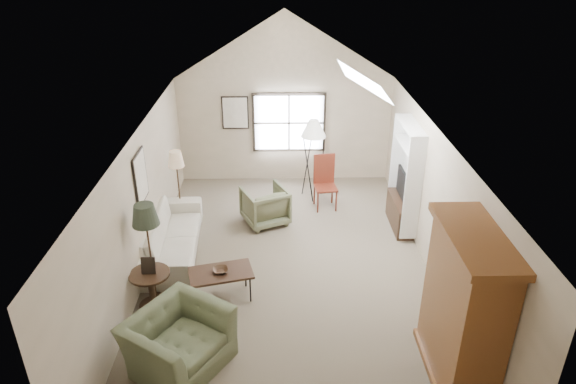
{
  "coord_description": "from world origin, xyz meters",
  "views": [
    {
      "loc": [
        -0.17,
        -7.54,
        5.34
      ],
      "look_at": [
        0.0,
        0.4,
        1.4
      ],
      "focal_mm": 32.0,
      "sensor_mm": 36.0,
      "label": 1
    }
  ],
  "objects_px": {
    "armchair_near": "(179,341)",
    "coffee_table": "(222,285)",
    "armoire": "(464,309)",
    "armchair_far": "(265,206)",
    "side_table": "(152,290)",
    "side_chair": "(326,183)",
    "sofa": "(170,235)"
  },
  "relations": [
    {
      "from": "armchair_near",
      "to": "armchair_far",
      "type": "xyz_separation_m",
      "value": [
        1.1,
        3.96,
        -0.02
      ]
    },
    {
      "from": "armoire",
      "to": "armchair_near",
      "type": "height_order",
      "value": "armoire"
    },
    {
      "from": "armchair_far",
      "to": "side_table",
      "type": "distance_m",
      "value": 3.21
    },
    {
      "from": "armoire",
      "to": "side_chair",
      "type": "relative_size",
      "value": 1.85
    },
    {
      "from": "armoire",
      "to": "coffee_table",
      "type": "relative_size",
      "value": 2.17
    },
    {
      "from": "armchair_near",
      "to": "side_chair",
      "type": "bearing_deg",
      "value": 6.2
    },
    {
      "from": "coffee_table",
      "to": "armchair_near",
      "type": "bearing_deg",
      "value": -106.72
    },
    {
      "from": "armchair_near",
      "to": "coffee_table",
      "type": "distance_m",
      "value": 1.53
    },
    {
      "from": "armoire",
      "to": "coffee_table",
      "type": "distance_m",
      "value": 3.8
    },
    {
      "from": "sofa",
      "to": "side_chair",
      "type": "relative_size",
      "value": 2.14
    },
    {
      "from": "armchair_far",
      "to": "armoire",
      "type": "bearing_deg",
      "value": 97.83
    },
    {
      "from": "armchair_near",
      "to": "coffee_table",
      "type": "xyz_separation_m",
      "value": [
        0.44,
        1.46,
        -0.15
      ]
    },
    {
      "from": "armchair_far",
      "to": "sofa",
      "type": "bearing_deg",
      "value": 7.6
    },
    {
      "from": "sofa",
      "to": "armchair_near",
      "type": "height_order",
      "value": "armchair_near"
    },
    {
      "from": "armchair_near",
      "to": "armoire",
      "type": "bearing_deg",
      "value": -59.97
    },
    {
      "from": "armoire",
      "to": "armchair_near",
      "type": "xyz_separation_m",
      "value": [
        -3.73,
        0.25,
        -0.69
      ]
    },
    {
      "from": "sofa",
      "to": "side_chair",
      "type": "xyz_separation_m",
      "value": [
        3.06,
        1.71,
        0.22
      ]
    },
    {
      "from": "coffee_table",
      "to": "side_table",
      "type": "relative_size",
      "value": 1.59
    },
    {
      "from": "armchair_far",
      "to": "coffee_table",
      "type": "distance_m",
      "value": 2.6
    },
    {
      "from": "sofa",
      "to": "armchair_far",
      "type": "bearing_deg",
      "value": -61.31
    },
    {
      "from": "armchair_near",
      "to": "armchair_far",
      "type": "bearing_deg",
      "value": 18.33
    },
    {
      "from": "armoire",
      "to": "coffee_table",
      "type": "height_order",
      "value": "armoire"
    },
    {
      "from": "coffee_table",
      "to": "side_table",
      "type": "distance_m",
      "value": 1.11
    },
    {
      "from": "armchair_far",
      "to": "coffee_table",
      "type": "relative_size",
      "value": 0.85
    },
    {
      "from": "armoire",
      "to": "armchair_far",
      "type": "distance_m",
      "value": 5.02
    },
    {
      "from": "armoire",
      "to": "sofa",
      "type": "xyz_separation_m",
      "value": [
        -4.38,
        3.13,
        -0.73
      ]
    },
    {
      "from": "sofa",
      "to": "armchair_near",
      "type": "relative_size",
      "value": 2.01
    },
    {
      "from": "armoire",
      "to": "side_table",
      "type": "height_order",
      "value": "armoire"
    },
    {
      "from": "sofa",
      "to": "side_table",
      "type": "height_order",
      "value": "sofa"
    },
    {
      "from": "side_chair",
      "to": "armchair_far",
      "type": "bearing_deg",
      "value": -161.29
    },
    {
      "from": "armchair_near",
      "to": "side_chair",
      "type": "xyz_separation_m",
      "value": [
        2.41,
        4.59,
        0.18
      ]
    },
    {
      "from": "armoire",
      "to": "armchair_far",
      "type": "height_order",
      "value": "armoire"
    }
  ]
}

